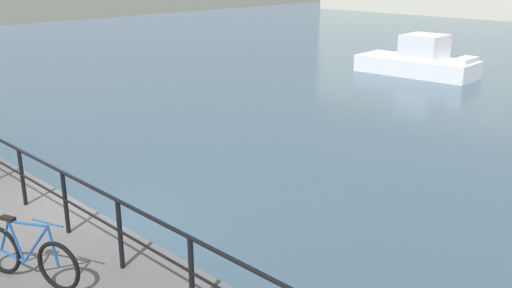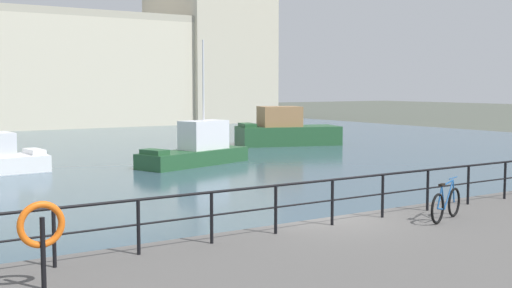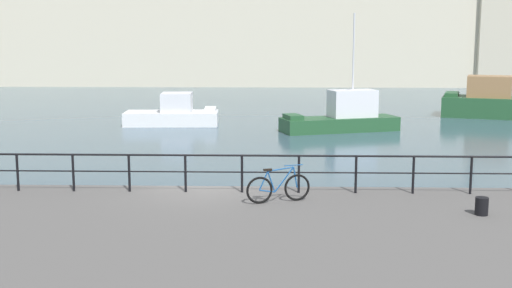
% 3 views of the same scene
% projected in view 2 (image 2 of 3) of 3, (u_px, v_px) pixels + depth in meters
% --- Properties ---
extents(ground_plane, '(240.00, 240.00, 0.00)m').
position_uv_depth(ground_plane, '(325.00, 252.00, 15.87)').
color(ground_plane, '#4C5147').
extents(water_basin, '(80.00, 60.00, 0.01)m').
position_uv_depth(water_basin, '(19.00, 150.00, 40.97)').
color(water_basin, '#385160').
rests_on(water_basin, ground_plane).
extents(harbor_building, '(64.99, 13.89, 16.05)m').
position_uv_depth(harbor_building, '(15.00, 67.00, 63.84)').
color(harbor_building, beige).
rests_on(harbor_building, ground_plane).
extents(moored_blue_motorboat, '(6.74, 3.83, 6.42)m').
position_uv_depth(moored_blue_motorboat, '(197.00, 149.00, 33.48)').
color(moored_blue_motorboat, '#23512D').
rests_on(moored_blue_motorboat, water_basin).
extents(moored_harbor_tender, '(7.46, 4.89, 2.65)m').
position_uv_depth(moored_harbor_tender, '(286.00, 131.00, 44.69)').
color(moored_harbor_tender, '#23512D').
rests_on(moored_harbor_tender, water_basin).
extents(quay_railing, '(23.88, 0.07, 1.08)m').
position_uv_depth(quay_railing, '(406.00, 185.00, 16.18)').
color(quay_railing, black).
rests_on(quay_railing, quay_promenade).
extents(parked_bicycle, '(1.69, 0.64, 0.98)m').
position_uv_depth(parked_bicycle, '(446.00, 204.00, 15.43)').
color(parked_bicycle, black).
rests_on(parked_bicycle, quay_promenade).
extents(life_ring_stand, '(0.75, 0.16, 1.40)m').
position_uv_depth(life_ring_stand, '(41.00, 228.00, 10.17)').
color(life_ring_stand, black).
rests_on(life_ring_stand, quay_promenade).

